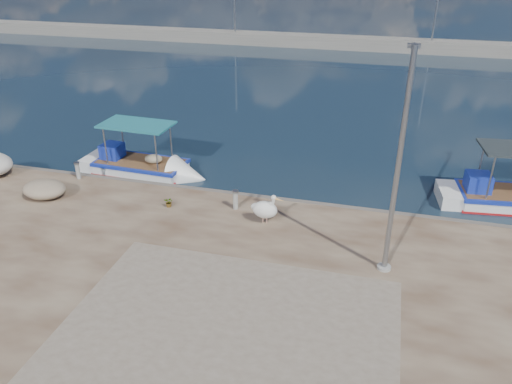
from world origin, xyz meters
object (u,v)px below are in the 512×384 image
object	(u,v)px
pelican	(265,209)
bollard_near	(235,199)
lamp_post	(397,175)
boat_right	(512,200)
boat_left	(140,168)

from	to	relation	value
pelican	bollard_near	xyz separation A→B (m)	(-1.39, 0.76, -0.15)
lamp_post	bollard_near	world-z (taller)	lamp_post
boat_right	lamp_post	world-z (taller)	lamp_post
boat_left	lamp_post	size ratio (longest dim) A/B	0.85
pelican	boat_right	bearing A→B (deg)	36.50
pelican	bollard_near	distance (m)	1.59
boat_right	pelican	xyz separation A→B (m)	(-9.35, -4.90, 0.84)
lamp_post	bollard_near	size ratio (longest dim) A/B	8.88
boat_left	pelican	world-z (taller)	boat_left
lamp_post	boat_left	bearing A→B (deg)	153.50
pelican	bollard_near	world-z (taller)	pelican
lamp_post	pelican	bearing A→B (deg)	157.56
boat_right	boat_left	bearing A→B (deg)	176.79
boat_right	lamp_post	size ratio (longest dim) A/B	0.91
boat_right	bollard_near	distance (m)	11.53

